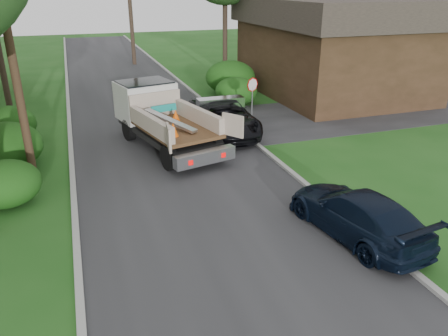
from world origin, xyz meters
name	(u,v)px	position (x,y,z in m)	size (l,w,h in m)	color
ground	(209,216)	(0.00, 0.00, 0.00)	(120.00, 120.00, 0.00)	#1C4E16
road	(152,127)	(0.00, 10.00, 0.00)	(8.00, 90.00, 0.02)	#28282B
side_street	(359,112)	(12.00, 9.00, 0.01)	(16.00, 7.00, 0.02)	#28282B
curb_left	(70,134)	(-4.10, 10.00, 0.06)	(0.20, 90.00, 0.12)	#9E9E99
curb_right	(226,119)	(4.10, 10.00, 0.06)	(0.20, 90.00, 0.12)	#9E9E99
stop_sign	(252,91)	(5.20, 9.00, 1.78)	(0.71, 0.32, 2.48)	slate
utility_pole	(9,40)	(-5.48, 4.98, 5.17)	(2.42, 1.25, 10.00)	#382619
house_right	(333,46)	(13.00, 14.00, 3.16)	(9.72, 12.96, 6.20)	#342315
hedge_left_a	(5,184)	(-6.20, 3.00, 0.77)	(2.34, 2.34, 1.53)	#1A450F
hedge_left_b	(6,146)	(-6.50, 6.50, 0.94)	(2.86, 2.86, 1.87)	#1A450F
hedge_left_c	(7,124)	(-6.80, 10.00, 0.85)	(2.60, 2.60, 1.70)	#1A450F
hedge_right_a	(236,91)	(5.80, 13.00, 0.85)	(2.60, 2.60, 1.70)	#1A450F
hedge_right_b	(230,77)	(6.50, 16.00, 1.10)	(3.38, 3.38, 2.21)	#1A450F
flatbed_truck	(157,112)	(-0.10, 7.71, 1.45)	(4.47, 7.49, 2.66)	black
black_pickup	(223,117)	(3.23, 7.98, 0.83)	(2.77, 6.00, 1.67)	black
navy_suv	(357,214)	(3.80, -2.50, 0.70)	(1.96, 4.82, 1.40)	black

